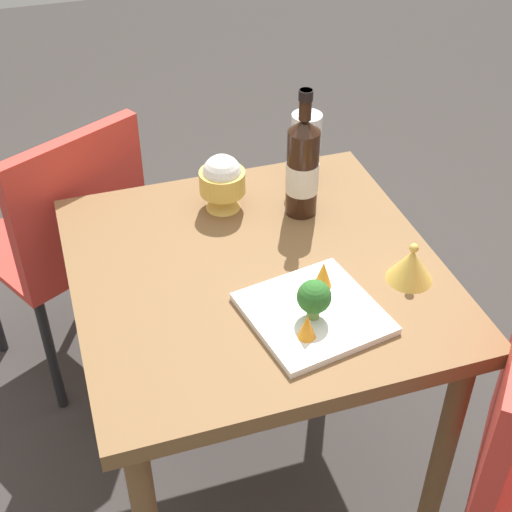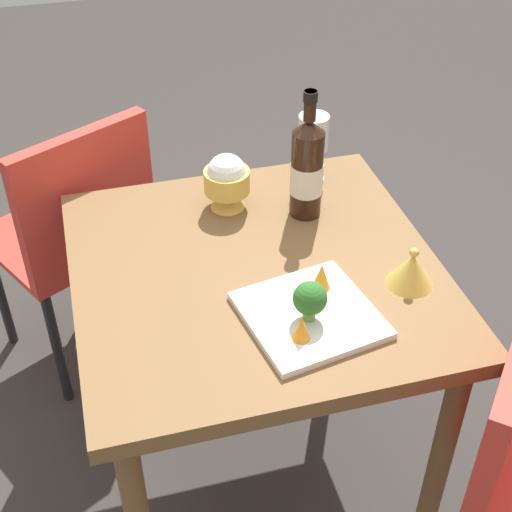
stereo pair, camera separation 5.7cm
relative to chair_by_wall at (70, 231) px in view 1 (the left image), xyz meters
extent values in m
plane|color=#383330|center=(-0.53, -0.37, -0.53)|extent=(8.00, 8.00, 0.00)
cube|color=brown|center=(-0.53, -0.37, 0.17)|extent=(0.79, 0.79, 0.04)
cylinder|color=brown|center=(-0.87, -0.71, -0.19)|extent=(0.05, 0.05, 0.68)
cylinder|color=brown|center=(-0.20, -0.71, -0.19)|extent=(0.05, 0.05, 0.68)
cylinder|color=brown|center=(-0.20, -0.04, -0.19)|extent=(0.05, 0.05, 0.68)
cube|color=red|center=(-0.99, -0.72, 0.12)|extent=(0.33, 0.29, 0.40)
cylinder|color=black|center=(-0.87, -0.84, -0.31)|extent=(0.03, 0.03, 0.43)
cube|color=red|center=(0.09, 0.05, -0.09)|extent=(0.54, 0.54, 0.02)
cube|color=red|center=(-0.07, -0.04, 0.12)|extent=(0.23, 0.37, 0.40)
cylinder|color=black|center=(0.32, -0.02, -0.31)|extent=(0.03, 0.03, 0.43)
cylinder|color=black|center=(-0.14, 0.12, -0.31)|extent=(0.03, 0.03, 0.43)
cylinder|color=black|center=(0.02, -0.18, -0.31)|extent=(0.03, 0.03, 0.43)
cylinder|color=black|center=(-0.36, -0.54, 0.30)|extent=(0.08, 0.08, 0.22)
cone|color=black|center=(-0.36, -0.54, 0.42)|extent=(0.08, 0.08, 0.03)
cylinder|color=black|center=(-0.36, -0.54, 0.47)|extent=(0.03, 0.03, 0.07)
cylinder|color=black|center=(-0.36, -0.54, 0.50)|extent=(0.03, 0.03, 0.02)
cylinder|color=silver|center=(-0.36, -0.54, 0.29)|extent=(0.08, 0.08, 0.08)
cylinder|color=white|center=(-0.22, -0.60, 0.20)|extent=(0.07, 0.07, 0.00)
cylinder|color=white|center=(-0.22, -0.60, 0.24)|extent=(0.01, 0.01, 0.08)
cylinder|color=white|center=(-0.22, -0.60, 0.33)|extent=(0.08, 0.08, 0.09)
cone|color=gold|center=(-0.29, -0.37, 0.22)|extent=(0.08, 0.08, 0.04)
cylinder|color=gold|center=(-0.29, -0.37, 0.27)|extent=(0.11, 0.11, 0.05)
sphere|color=white|center=(-0.29, -0.37, 0.29)|extent=(0.09, 0.09, 0.09)
cone|color=gold|center=(-0.67, -0.67, 0.23)|extent=(0.10, 0.10, 0.07)
sphere|color=gold|center=(-0.67, -0.67, 0.28)|extent=(0.02, 0.02, 0.02)
cube|color=white|center=(-0.72, -0.43, 0.20)|extent=(0.29, 0.29, 0.02)
cylinder|color=#729E4C|center=(-0.73, -0.43, 0.22)|extent=(0.03, 0.03, 0.03)
sphere|color=#2D6B28|center=(-0.73, -0.43, 0.26)|extent=(0.07, 0.07, 0.07)
cone|color=orange|center=(-0.78, -0.39, 0.24)|extent=(0.04, 0.04, 0.05)
cone|color=orange|center=(-0.65, -0.48, 0.24)|extent=(0.04, 0.04, 0.06)
camera|label=1|loc=(-1.70, 0.00, 1.19)|focal=50.89mm
camera|label=2|loc=(-1.72, -0.05, 1.19)|focal=50.89mm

